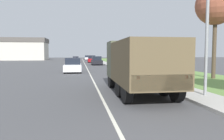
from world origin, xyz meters
name	(u,v)px	position (x,y,z in m)	size (l,w,h in m)	color
ground_plane	(85,65)	(0.00, 40.00, 0.00)	(180.00, 180.00, 0.00)	#4C4C4F
lane_centre_stripe	(85,65)	(0.00, 40.00, 0.00)	(0.12, 120.00, 0.00)	silver
sidewalk_right	(109,64)	(4.50, 40.00, 0.06)	(1.80, 120.00, 0.12)	beige
grass_strip_right	(131,64)	(8.90, 40.00, 0.01)	(7.00, 120.00, 0.02)	#6B9347
military_truck	(139,63)	(1.96, 9.15, 1.57)	(2.45, 6.53, 2.77)	#474C38
car_nearest_ahead	(73,66)	(-1.76, 23.16, 0.71)	(1.85, 4.55, 1.59)	silver
car_second_ahead	(97,61)	(2.12, 39.40, 0.72)	(1.91, 4.84, 1.61)	black
car_third_ahead	(92,59)	(1.81, 50.80, 0.76)	(1.84, 3.92, 1.71)	maroon
car_fourth_ahead	(76,59)	(-2.15, 60.77, 0.63)	(1.77, 4.40, 1.37)	maroon
car_farthest_ahead	(87,58)	(1.55, 75.48, 0.71)	(1.71, 4.84, 1.57)	silver
lamp_post	(203,14)	(4.52, 7.71, 3.81)	(1.69, 0.24, 6.09)	gray
tree_mid_right	(216,6)	(9.87, 14.88, 5.90)	(3.18, 3.18, 7.52)	#4C3D2D
building_distant	(26,49)	(-18.98, 75.79, 3.69)	(13.93, 10.47, 7.29)	beige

